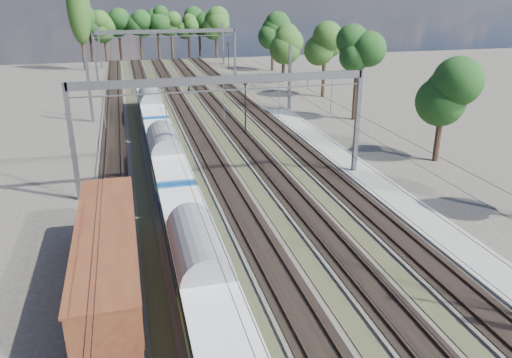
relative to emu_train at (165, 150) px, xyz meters
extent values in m
cube|color=#47423A|center=(-4.50, 11.62, -2.27)|extent=(3.00, 130.00, 0.15)
cube|color=black|center=(-4.50, 11.62, -2.18)|extent=(2.50, 130.00, 0.06)
cube|color=#473326|center=(-5.22, 11.62, -2.08)|extent=(0.08, 130.00, 0.14)
cube|color=#473326|center=(-3.78, 11.62, -2.08)|extent=(0.08, 130.00, 0.14)
cube|color=#47423A|center=(0.00, 11.62, -2.27)|extent=(3.00, 130.00, 0.15)
cube|color=black|center=(0.00, 11.62, -2.18)|extent=(2.50, 130.00, 0.06)
cube|color=#473326|center=(-0.72, 11.62, -2.08)|extent=(0.08, 130.00, 0.14)
cube|color=#473326|center=(0.72, 11.62, -2.08)|extent=(0.08, 130.00, 0.14)
cube|color=#47423A|center=(4.50, 11.62, -2.27)|extent=(3.00, 130.00, 0.15)
cube|color=black|center=(4.50, 11.62, -2.18)|extent=(2.50, 130.00, 0.06)
cube|color=#473326|center=(3.78, 11.62, -2.08)|extent=(0.08, 130.00, 0.14)
cube|color=#473326|center=(5.22, 11.62, -2.08)|extent=(0.08, 130.00, 0.14)
cube|color=#47423A|center=(9.00, 11.62, -2.27)|extent=(3.00, 130.00, 0.15)
cube|color=black|center=(9.00, 11.62, -2.18)|extent=(2.50, 130.00, 0.06)
cube|color=#473326|center=(8.28, 11.62, -2.08)|extent=(0.08, 130.00, 0.14)
cube|color=#473326|center=(9.72, 11.62, -2.08)|extent=(0.08, 130.00, 0.14)
cube|color=#47423A|center=(13.50, 11.62, -2.27)|extent=(3.00, 130.00, 0.15)
cube|color=black|center=(13.50, 11.62, -2.18)|extent=(2.50, 130.00, 0.06)
cube|color=#473326|center=(12.78, 11.62, -2.08)|extent=(0.08, 130.00, 0.14)
cube|color=#473326|center=(14.22, 11.62, -2.08)|extent=(0.08, 130.00, 0.14)
cube|color=#373523|center=(-2.25, 11.62, -2.32)|extent=(1.10, 130.00, 0.05)
cube|color=#373523|center=(2.25, 11.62, -2.32)|extent=(1.10, 130.00, 0.05)
cube|color=#373523|center=(6.75, 11.62, -2.32)|extent=(1.10, 130.00, 0.05)
cube|color=#373523|center=(11.25, 11.62, -2.32)|extent=(1.10, 130.00, 0.05)
cube|color=gray|center=(16.50, -13.38, -2.20)|extent=(3.00, 70.00, 0.30)
cube|color=slate|center=(-7.00, -3.38, 2.15)|extent=(0.35, 0.35, 9.00)
cube|color=slate|center=(16.00, -3.38, 2.15)|extent=(0.35, 0.35, 9.00)
cube|color=slate|center=(4.50, -3.38, 6.35)|extent=(23.00, 0.35, 0.60)
cube|color=slate|center=(-7.00, 44.62, 2.15)|extent=(0.35, 0.35, 9.00)
cube|color=slate|center=(16.00, 44.62, 2.15)|extent=(0.35, 0.35, 9.00)
cube|color=slate|center=(4.50, 44.62, 6.35)|extent=(23.00, 0.35, 0.60)
cube|color=slate|center=(-7.00, 21.62, 1.90)|extent=(0.35, 0.35, 8.50)
cube|color=slate|center=(-7.00, 66.62, 1.90)|extent=(0.35, 0.35, 8.50)
cube|color=slate|center=(18.30, 21.62, 1.90)|extent=(0.35, 0.35, 8.50)
cube|color=slate|center=(18.30, 66.62, 1.90)|extent=(0.35, 0.35, 8.50)
cylinder|color=black|center=(-4.50, 11.62, 3.15)|extent=(0.03, 130.00, 0.03)
cylinder|color=black|center=(-4.50, 11.62, 4.25)|extent=(0.03, 130.00, 0.03)
cylinder|color=black|center=(0.00, 11.62, 3.15)|extent=(0.03, 130.00, 0.03)
cylinder|color=black|center=(0.00, 11.62, 4.25)|extent=(0.03, 130.00, 0.03)
cylinder|color=black|center=(4.50, 11.62, 3.15)|extent=(0.03, 130.00, 0.03)
cylinder|color=black|center=(4.50, 11.62, 4.25)|extent=(0.03, 130.00, 0.03)
cylinder|color=black|center=(9.00, 11.62, 3.15)|extent=(0.03, 130.00, 0.03)
cylinder|color=black|center=(9.00, 11.62, 4.25)|extent=(0.03, 130.00, 0.03)
cylinder|color=black|center=(13.50, 11.62, 3.15)|extent=(0.03, 130.00, 0.03)
cylinder|color=black|center=(13.50, 11.62, 4.25)|extent=(0.03, 130.00, 0.03)
cylinder|color=black|center=(-9.16, 77.14, 1.18)|extent=(0.56, 0.56, 7.06)
sphere|color=#163915|center=(-9.16, 77.14, 6.83)|extent=(4.44, 4.44, 4.44)
cylinder|color=black|center=(-6.24, 79.24, 0.45)|extent=(0.56, 0.56, 5.60)
sphere|color=#163915|center=(-6.24, 79.24, 4.94)|extent=(4.27, 4.27, 4.27)
cylinder|color=black|center=(-2.26, 77.40, 1.25)|extent=(0.56, 0.56, 7.19)
sphere|color=#163915|center=(-2.26, 77.40, 6.99)|extent=(4.57, 4.57, 4.57)
cylinder|color=black|center=(1.12, 77.41, 0.77)|extent=(0.56, 0.56, 6.24)
sphere|color=#163915|center=(1.12, 77.41, 5.76)|extent=(3.86, 3.86, 3.86)
cylinder|color=black|center=(4.45, 79.23, 1.18)|extent=(0.56, 0.56, 7.05)
sphere|color=#163915|center=(4.45, 79.23, 6.82)|extent=(4.39, 4.39, 4.39)
cylinder|color=black|center=(8.82, 79.93, 1.17)|extent=(0.56, 0.56, 7.03)
sphere|color=#163915|center=(8.82, 79.93, 6.79)|extent=(4.89, 4.89, 4.89)
cylinder|color=black|center=(11.79, 77.40, 0.91)|extent=(0.56, 0.56, 6.51)
sphere|color=#163915|center=(11.79, 77.40, 6.11)|extent=(4.44, 4.44, 4.44)
cylinder|color=black|center=(15.03, 78.51, 0.79)|extent=(0.56, 0.56, 6.27)
sphere|color=#163915|center=(15.03, 78.51, 5.81)|extent=(4.54, 4.54, 4.54)
cylinder|color=black|center=(19.19, 78.32, 0.79)|extent=(0.56, 0.56, 6.28)
sphere|color=#163915|center=(19.19, 78.32, 5.81)|extent=(4.03, 4.03, 4.03)
cylinder|color=black|center=(25.80, -3.19, 0.83)|extent=(0.56, 0.56, 6.35)
sphere|color=#163915|center=(25.80, -3.19, 5.91)|extent=(3.51, 3.51, 3.51)
cylinder|color=black|center=(24.54, 11.81, 0.62)|extent=(0.56, 0.56, 5.93)
sphere|color=#163915|center=(24.54, 11.81, 5.36)|extent=(4.72, 4.72, 4.72)
cylinder|color=black|center=(24.26, 27.10, 0.27)|extent=(0.56, 0.56, 5.23)
sphere|color=#163915|center=(24.26, 27.10, 4.45)|extent=(4.01, 4.01, 4.01)
cylinder|color=black|center=(25.39, 41.69, 0.46)|extent=(0.56, 0.56, 5.61)
sphere|color=#163915|center=(25.39, 41.69, 4.95)|extent=(4.82, 4.82, 4.82)
cylinder|color=black|center=(24.42, 56.16, 1.07)|extent=(0.56, 0.56, 6.83)
sphere|color=#163915|center=(24.42, 56.16, 6.53)|extent=(3.80, 3.80, 3.80)
cylinder|color=black|center=(-10.00, 64.62, 5.65)|extent=(0.70, 0.70, 16.00)
ellipsoid|color=#284A18|center=(-10.00, 64.62, 9.65)|extent=(4.40, 4.40, 14.08)
cube|color=black|center=(0.00, -12.31, -1.83)|extent=(1.87, 2.80, 0.75)
cube|color=#0F4090|center=(0.00, -18.85, -0.43)|extent=(2.62, 18.68, 1.77)
cube|color=silver|center=(0.00, -18.85, 0.03)|extent=(2.69, 17.93, 0.89)
cube|color=black|center=(1.35, -18.85, 0.03)|extent=(0.04, 15.88, 0.65)
cube|color=#D5C10B|center=(0.00, -22.96, -0.90)|extent=(2.71, 5.23, 0.65)
cylinder|color=gray|center=(0.00, -18.85, 0.45)|extent=(2.65, 18.68, 2.65)
cube|color=black|center=(0.00, -6.11, -1.83)|extent=(1.87, 2.80, 0.75)
cube|color=black|center=(0.00, 6.97, -1.83)|extent=(1.87, 2.80, 0.75)
cube|color=#0F4090|center=(0.00, 0.43, -0.43)|extent=(2.62, 18.68, 1.77)
cube|color=silver|center=(0.00, 0.43, 0.03)|extent=(2.69, 17.93, 0.89)
cube|color=black|center=(1.35, 0.43, 0.03)|extent=(0.04, 15.88, 0.65)
cube|color=#D5C10B|center=(0.00, -3.68, -0.90)|extent=(2.71, 5.23, 0.65)
cylinder|color=gray|center=(0.00, 0.43, 0.45)|extent=(2.65, 18.68, 2.65)
cube|color=black|center=(0.00, 13.17, -1.83)|extent=(1.87, 2.80, 0.75)
cube|color=black|center=(0.00, 26.25, -1.83)|extent=(1.87, 2.80, 0.75)
cube|color=#0F4090|center=(0.00, 19.71, -0.43)|extent=(2.62, 18.68, 1.77)
cube|color=silver|center=(0.00, 19.71, 0.03)|extent=(2.69, 17.93, 0.89)
cube|color=black|center=(1.35, 19.71, 0.03)|extent=(0.04, 15.88, 0.65)
cube|color=#D5C10B|center=(0.00, 15.60, -0.90)|extent=(2.71, 5.23, 0.65)
cylinder|color=gray|center=(0.00, 19.71, 0.45)|extent=(2.65, 18.68, 2.65)
cube|color=black|center=(-4.50, -22.38, -1.83)|extent=(2.08, 2.71, 0.73)
cube|color=black|center=(-4.50, -12.18, -1.83)|extent=(2.08, 2.71, 0.73)
cube|color=black|center=(-4.50, -17.28, -1.36)|extent=(2.81, 14.57, 0.21)
cube|color=#552116|center=(-4.50, -17.28, 0.10)|extent=(2.81, 14.57, 2.71)
cube|color=#552116|center=(-4.50, -17.28, 1.50)|extent=(3.02, 14.57, 0.12)
imported|color=black|center=(6.68, 35.59, -1.40)|extent=(0.69, 0.81, 1.89)
cylinder|color=black|center=(9.70, 11.00, 0.45)|extent=(0.16, 0.16, 5.59)
cube|color=black|center=(9.70, 11.00, 3.63)|extent=(0.41, 0.28, 0.78)
sphere|color=red|center=(9.70, 10.86, 3.85)|extent=(0.18, 0.18, 0.18)
sphere|color=#0C9919|center=(9.70, 10.86, 3.46)|extent=(0.18, 0.18, 0.18)
cylinder|color=black|center=(18.03, 59.86, -0.04)|extent=(0.13, 0.13, 4.61)
cube|color=black|center=(18.03, 59.86, 2.59)|extent=(0.38, 0.32, 0.65)
sphere|color=red|center=(18.03, 59.74, 2.77)|extent=(0.15, 0.15, 0.15)
sphere|color=#0C9919|center=(18.03, 59.74, 2.45)|extent=(0.15, 0.15, 0.15)
camera|label=1|loc=(-2.87, -41.14, 12.90)|focal=35.00mm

